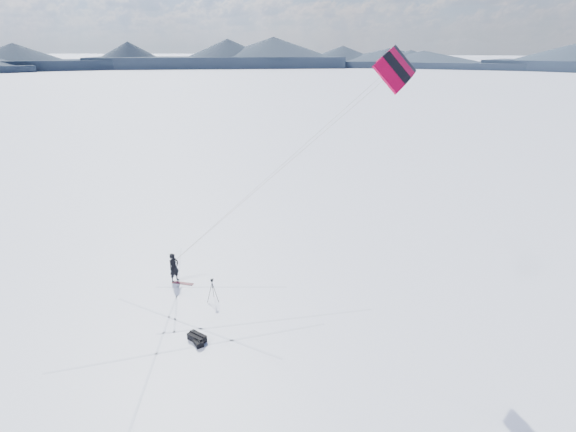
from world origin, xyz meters
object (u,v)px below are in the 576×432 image
at_px(tripod, 212,287).
at_px(gear_bag_a, 197,337).
at_px(snowkiter, 176,281).
at_px(gear_bag_b, 198,342).
at_px(snowboard, 183,283).

distance_m(tripod, gear_bag_a, 3.74).
relative_size(snowkiter, gear_bag_b, 2.37).
distance_m(snowboard, gear_bag_b, 6.25).
height_order(snowkiter, tripod, tripod).
bearing_deg(snowboard, gear_bag_b, -56.51).
distance_m(snowboard, gear_bag_a, 5.95).
bearing_deg(gear_bag_b, gear_bag_a, 166.78).
distance_m(snowkiter, snowboard, 0.62).
relative_size(tripod, gear_bag_b, 1.76).
xyz_separation_m(snowkiter, snowboard, (0.61, -0.10, 0.02)).
bearing_deg(gear_bag_a, snowboard, 143.55).
bearing_deg(snowkiter, tripod, -92.41).
height_order(tripod, gear_bag_a, tripod).
relative_size(tripod, gear_bag_a, 1.38).
height_order(snowkiter, gear_bag_a, snowkiter).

